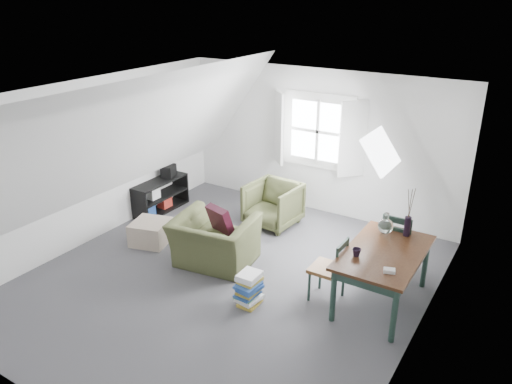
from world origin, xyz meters
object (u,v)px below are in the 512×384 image
Objects in this scene: ottoman at (151,232)px; armchair_far at (273,224)px; dining_chair_near at (330,268)px; dining_chair_far at (398,243)px; media_shelf at (159,198)px; dining_table at (384,258)px; armchair_near at (215,263)px; magazine_stack at (249,289)px.

armchair_far is at bearing 50.46° from ottoman.
armchair_far is 2.31m from dining_chair_near.
armchair_far is at bearing -148.43° from dining_chair_near.
dining_chair_far is at bearing 135.88° from dining_chair_near.
armchair_far is 2.33m from dining_chair_far.
dining_table is at bearing -5.31° from media_shelf.
dining_table is at bearing 179.39° from armchair_near.
magazine_stack is (-1.39, -0.90, -0.43)m from dining_table.
dining_chair_far is at bearing 4.97° from media_shelf.
media_shelf reaches higher than ottoman.
armchair_far is at bearing -26.66° from dining_chair_far.
dining_table is 1.33× the size of media_shelf.
dining_chair_near is 1.05m from magazine_stack.
ottoman is (-1.22, -0.01, 0.18)m from armchair_near.
dining_table reaches higher than magazine_stack.
media_shelf is at bearing -34.87° from armchair_near.
armchair_near is at bearing 0.63° from ottoman.
magazine_stack is at bearing -24.89° from media_shelf.
armchair_near is at bearing -23.29° from media_shelf.
dining_chair_near is at bearing 1.08° from ottoman.
armchair_far is 2.67m from dining_table.
dining_chair_near is at bearing 173.15° from armchair_near.
dining_chair_far reaches higher than dining_table.
dining_table is at bearing -23.95° from armchair_far.
armchair_near is 2.17m from media_shelf.
dining_chair_far is at bearing 51.12° from magazine_stack.
dining_chair_far reaches higher than media_shelf.
dining_chair_near reaches higher than armchair_near.
armchair_near is at bearing -87.97° from armchair_far.
dining_table reaches higher than armchair_near.
armchair_near is 2.58× the size of magazine_stack.
armchair_near is 2.06× the size of ottoman.
dining_chair_near reaches higher than ottoman.
dining_chair_far reaches higher than ottoman.
media_shelf is at bearing 125.55° from ottoman.
dining_table is 0.67m from dining_chair_near.
magazine_stack is at bearing -62.84° from armchair_far.
dining_table is 1.71m from magazine_stack.
armchair_near is 1.24m from ottoman.
media_shelf reaches higher than armchair_far.
armchair_far is 1.90× the size of magazine_stack.
armchair_near is 0.74× the size of dining_table.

